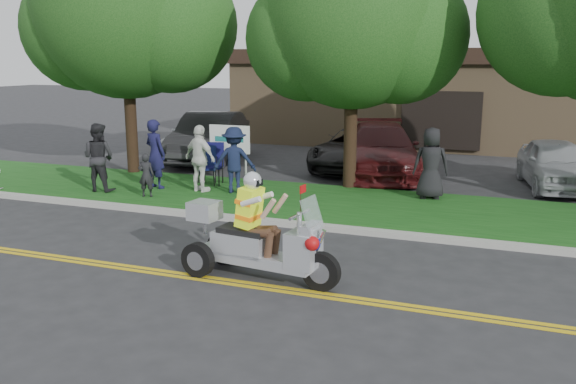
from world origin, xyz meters
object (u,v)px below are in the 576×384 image
(spectator_adult_mid, at_px, (99,157))
(parked_car_far_left, at_px, (203,136))
(spectator_adult_right, at_px, (200,159))
(lawn_chair_a, at_px, (212,161))
(parked_car_far_right, at_px, (556,164))
(parked_car_right, at_px, (380,150))
(spectator_adult_left, at_px, (155,154))
(trike_scooter, at_px, (255,242))
(parked_car_mid, at_px, (359,149))
(parked_car_left, at_px, (210,137))
(lawn_chair_b, at_px, (206,163))

(spectator_adult_mid, xyz_separation_m, parked_car_far_left, (-0.37, 6.50, -0.20))
(parked_car_far_left, bearing_deg, spectator_adult_right, -67.41)
(spectator_adult_mid, xyz_separation_m, spectator_adult_right, (2.59, 0.89, -0.02))
(lawn_chair_a, relative_size, parked_car_far_right, 0.28)
(parked_car_right, bearing_deg, lawn_chair_a, -156.34)
(spectator_adult_left, relative_size, parked_car_right, 0.34)
(trike_scooter, relative_size, spectator_adult_right, 1.55)
(spectator_adult_mid, relative_size, parked_car_mid, 0.37)
(trike_scooter, height_order, parked_car_left, trike_scooter)
(spectator_adult_left, distance_m, spectator_adult_right, 1.38)
(parked_car_far_left, distance_m, parked_car_far_right, 11.97)
(lawn_chair_b, height_order, parked_car_far_left, parked_car_far_left)
(trike_scooter, relative_size, parked_car_far_left, 0.57)
(parked_car_right, bearing_deg, parked_car_left, 158.11)
(spectator_adult_left, bearing_deg, lawn_chair_a, -119.38)
(lawn_chair_b, relative_size, parked_car_far_right, 0.26)
(spectator_adult_left, xyz_separation_m, parked_car_far_left, (-1.58, 5.61, -0.23))
(trike_scooter, distance_m, parked_car_far_left, 12.92)
(spectator_adult_right, bearing_deg, parked_car_mid, -101.40)
(lawn_chair_b, height_order, parked_car_far_right, parked_car_far_right)
(parked_car_far_right, bearing_deg, trike_scooter, -127.19)
(spectator_adult_mid, bearing_deg, parked_car_left, -93.75)
(trike_scooter, bearing_deg, parked_car_left, 128.30)
(parked_car_mid, bearing_deg, spectator_adult_left, -126.52)
(spectator_adult_left, xyz_separation_m, spectator_adult_right, (1.38, 0.01, -0.05))
(trike_scooter, bearing_deg, parked_car_right, 97.29)
(spectator_adult_right, height_order, parked_car_mid, spectator_adult_right)
(parked_car_far_left, relative_size, parked_car_far_right, 1.18)
(spectator_adult_right, bearing_deg, spectator_adult_mid, 37.00)
(spectator_adult_right, bearing_deg, parked_car_left, -46.58)
(parked_car_mid, bearing_deg, parked_car_right, -36.43)
(lawn_chair_a, xyz_separation_m, spectator_adult_left, (-1.17, -1.08, 0.29))
(lawn_chair_b, bearing_deg, parked_car_far_left, 96.79)
(spectator_adult_left, xyz_separation_m, spectator_adult_mid, (-1.20, -0.89, -0.03))
(spectator_adult_right, distance_m, parked_car_right, 6.02)
(trike_scooter, bearing_deg, spectator_adult_right, 133.43)
(lawn_chair_b, relative_size, spectator_adult_left, 0.57)
(spectator_adult_right, distance_m, parked_car_mid, 6.11)
(spectator_adult_mid, distance_m, parked_car_right, 8.48)
(parked_car_far_right, bearing_deg, parked_car_left, 166.36)
(spectator_adult_left, xyz_separation_m, parked_car_right, (5.25, 4.62, -0.25))
(parked_car_right, bearing_deg, parked_car_far_right, -20.08)
(spectator_adult_left, distance_m, parked_car_right, 6.99)
(parked_car_far_right, bearing_deg, lawn_chair_a, -170.09)
(lawn_chair_a, relative_size, spectator_adult_left, 0.62)
(lawn_chair_a, distance_m, spectator_adult_mid, 3.10)
(spectator_adult_left, bearing_deg, lawn_chair_b, -118.70)
(spectator_adult_left, relative_size, parked_car_far_left, 0.39)
(parked_car_right, height_order, parked_car_far_right, parked_car_right)
(spectator_adult_right, bearing_deg, parked_car_right, -112.01)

